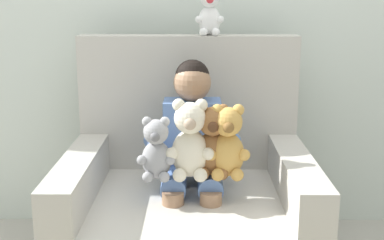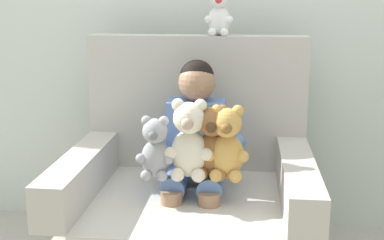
# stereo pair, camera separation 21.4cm
# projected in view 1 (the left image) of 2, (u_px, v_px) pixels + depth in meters

# --- Properties ---
(armchair) EXTENTS (1.08, 0.93, 1.08)m
(armchair) POSITION_uv_depth(u_px,v_px,m) (188.00, 206.00, 2.36)
(armchair) COLOR #BCB7AD
(armchair) RESTS_ON ground
(seated_child) EXTENTS (0.45, 0.39, 0.82)m
(seated_child) POSITION_uv_depth(u_px,v_px,m) (192.00, 143.00, 2.30)
(seated_child) COLOR #597AB7
(seated_child) RESTS_ON armchair
(plush_honey) EXTENTS (0.19, 0.15, 0.32)m
(plush_honey) POSITION_uv_depth(u_px,v_px,m) (227.00, 144.00, 2.14)
(plush_honey) COLOR gold
(plush_honey) RESTS_ON armchair
(plush_brown) EXTENTS (0.19, 0.15, 0.31)m
(plush_brown) POSITION_uv_depth(u_px,v_px,m) (212.00, 143.00, 2.15)
(plush_brown) COLOR brown
(plush_brown) RESTS_ON armchair
(plush_cream) EXTENTS (0.20, 0.16, 0.34)m
(plush_cream) POSITION_uv_depth(u_px,v_px,m) (190.00, 142.00, 2.13)
(plush_cream) COLOR silver
(plush_cream) RESTS_ON armchair
(plush_grey) EXTENTS (0.16, 0.13, 0.27)m
(plush_grey) POSITION_uv_depth(u_px,v_px,m) (156.00, 150.00, 2.12)
(plush_grey) COLOR #9E9EA3
(plush_grey) RESTS_ON armchair
(plush_white_on_backrest) EXTENTS (0.14, 0.11, 0.23)m
(plush_white_on_backrest) POSITION_uv_depth(u_px,v_px,m) (210.00, 13.00, 2.47)
(plush_white_on_backrest) COLOR white
(plush_white_on_backrest) RESTS_ON armchair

